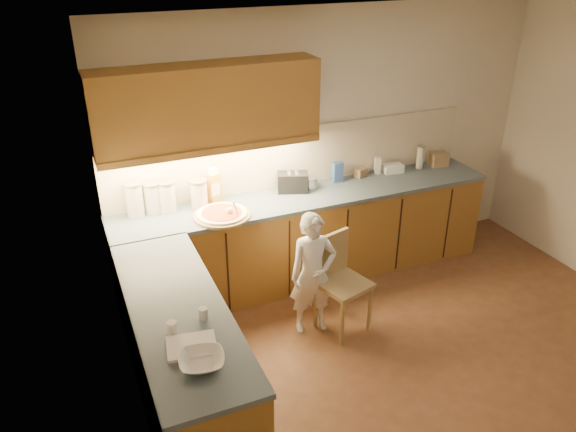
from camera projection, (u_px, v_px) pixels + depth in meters
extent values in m
plane|color=brown|center=(438.00, 371.00, 4.52)|extent=(4.50, 4.50, 0.00)
cube|color=beige|center=(330.00, 142.00, 5.58)|extent=(4.50, 0.04, 2.60)
cube|color=beige|center=(134.00, 301.00, 3.15)|extent=(0.04, 4.00, 2.60)
cube|color=white|center=(489.00, 36.00, 3.36)|extent=(4.50, 4.00, 0.04)
cube|color=olive|center=(308.00, 238.00, 5.59)|extent=(3.75, 0.60, 0.88)
cube|color=olive|center=(183.00, 362.00, 3.97)|extent=(0.60, 2.00, 0.88)
cube|color=#455763|center=(308.00, 196.00, 5.38)|extent=(3.77, 0.62, 0.04)
cube|color=#455763|center=(177.00, 308.00, 3.76)|extent=(0.62, 2.02, 0.04)
cube|color=black|center=(161.00, 287.00, 4.80)|extent=(0.02, 0.01, 0.80)
cube|color=black|center=(228.00, 273.00, 5.01)|extent=(0.02, 0.01, 0.80)
cube|color=black|center=(290.00, 259.00, 5.23)|extent=(0.02, 0.01, 0.80)
cube|color=black|center=(346.00, 247.00, 5.44)|extent=(0.02, 0.01, 0.80)
cube|color=black|center=(399.00, 235.00, 5.65)|extent=(0.02, 0.01, 0.80)
cube|color=black|center=(448.00, 224.00, 5.86)|extent=(0.02, 0.01, 0.80)
cube|color=beige|center=(297.00, 156.00, 5.48)|extent=(3.75, 0.02, 0.58)
cube|color=olive|center=(208.00, 106.00, 4.75)|extent=(1.95, 0.35, 0.70)
cube|color=olive|center=(216.00, 151.00, 4.76)|extent=(1.95, 0.02, 0.06)
cylinder|color=tan|center=(222.00, 216.00, 4.94)|extent=(0.50, 0.50, 0.02)
cylinder|color=#FFEAC7|center=(222.00, 213.00, 4.93)|extent=(0.44, 0.44, 0.02)
cylinder|color=red|center=(222.00, 212.00, 4.93)|extent=(0.35, 0.35, 0.01)
sphere|color=white|center=(230.00, 211.00, 4.90)|extent=(0.06, 0.06, 0.06)
cylinder|color=white|center=(236.00, 209.00, 4.85)|extent=(0.09, 0.10, 0.20)
imported|color=white|center=(313.00, 274.00, 4.78)|extent=(0.44, 0.32, 1.12)
cylinder|color=tan|center=(342.00, 324.00, 4.70)|extent=(0.04, 0.04, 0.44)
cylinder|color=tan|center=(370.00, 309.00, 4.89)|extent=(0.04, 0.04, 0.44)
cylinder|color=tan|center=(316.00, 306.00, 4.94)|extent=(0.04, 0.04, 0.44)
cylinder|color=tan|center=(343.00, 292.00, 5.13)|extent=(0.04, 0.04, 0.44)
cube|color=tan|center=(344.00, 284.00, 4.81)|extent=(0.49, 0.49, 0.04)
cube|color=tan|center=(330.00, 254.00, 4.84)|extent=(0.39, 0.14, 0.39)
imported|color=white|center=(202.00, 361.00, 3.21)|extent=(0.31, 0.31, 0.06)
cylinder|color=beige|center=(135.00, 201.00, 4.89)|extent=(0.15, 0.15, 0.30)
cylinder|color=tan|center=(132.00, 184.00, 4.82)|extent=(0.16, 0.16, 0.02)
cylinder|color=silver|center=(153.00, 199.00, 4.96)|extent=(0.15, 0.15, 0.27)
cylinder|color=tan|center=(151.00, 184.00, 4.90)|extent=(0.16, 0.16, 0.02)
cylinder|color=white|center=(167.00, 198.00, 4.98)|extent=(0.15, 0.15, 0.27)
cylinder|color=gray|center=(166.00, 183.00, 4.91)|extent=(0.16, 0.16, 0.02)
cylinder|color=silver|center=(199.00, 194.00, 5.08)|extent=(0.15, 0.15, 0.24)
cylinder|color=tan|center=(198.00, 181.00, 5.02)|extent=(0.16, 0.16, 0.02)
cube|color=gold|center=(214.00, 188.00, 5.16)|extent=(0.13, 0.11, 0.28)
cube|color=white|center=(213.00, 171.00, 5.08)|extent=(0.08, 0.07, 0.05)
cube|color=black|center=(293.00, 182.00, 5.40)|extent=(0.33, 0.26, 0.19)
cube|color=#A1A0A5|center=(289.00, 173.00, 5.36)|extent=(0.07, 0.13, 0.00)
cube|color=#A1A0A5|center=(297.00, 173.00, 5.36)|extent=(0.07, 0.13, 0.00)
cylinder|color=#A1A1A5|center=(310.00, 183.00, 5.48)|extent=(0.14, 0.14, 0.11)
cylinder|color=#A1A1A5|center=(310.00, 178.00, 5.45)|extent=(0.15, 0.15, 0.01)
cube|color=#315293|center=(337.00, 172.00, 5.61)|extent=(0.10, 0.07, 0.20)
cube|color=#A48258|center=(361.00, 172.00, 5.76)|extent=(0.15, 0.13, 0.09)
cube|color=silver|center=(377.00, 165.00, 5.81)|extent=(0.08, 0.08, 0.18)
cube|color=white|center=(393.00, 168.00, 5.87)|extent=(0.22, 0.17, 0.08)
cylinder|color=beige|center=(420.00, 158.00, 5.93)|extent=(0.08, 0.08, 0.24)
cylinder|color=gray|center=(421.00, 146.00, 5.87)|extent=(0.08, 0.08, 0.02)
cube|color=#9F7D55|center=(438.00, 159.00, 6.02)|extent=(0.20, 0.16, 0.14)
cube|color=white|center=(192.00, 346.00, 3.37)|extent=(0.33, 0.27, 0.02)
cylinder|color=silver|center=(172.00, 328.00, 3.47)|extent=(0.08, 0.08, 0.09)
cylinder|color=silver|center=(203.00, 313.00, 3.61)|extent=(0.08, 0.08, 0.08)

